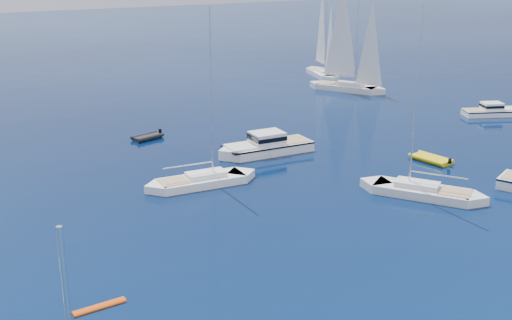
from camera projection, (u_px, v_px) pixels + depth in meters
The scene contains 9 objects.
motor_cruiser_centre at pixel (265, 153), 60.50m from camera, with size 3.06×10.00×2.63m, color white, non-canonical shape.
motor_cruiser_far_r at pixel (492, 115), 74.53m from camera, with size 2.28×7.44×1.95m, color white, non-canonical shape.
sailboat_mid_r at pixel (422, 196), 49.99m from camera, with size 2.70×10.39×15.27m, color silver, non-canonical shape.
sailboat_centre at pixel (202, 185), 52.31m from camera, with size 2.60×9.99×14.69m, color white, non-canonical shape.
sailboat_sails_r at pixel (346, 90), 87.92m from camera, with size 3.01×11.56×17.00m, color silver, non-canonical shape.
sailboat_sails_far at pixel (322, 76), 98.05m from camera, with size 2.75×10.56×15.52m, color white, non-canonical shape.
tender_yellow at pixel (431, 161), 58.22m from camera, with size 2.13×3.94×0.95m, color yellow, non-canonical shape.
tender_grey_far at pixel (147, 139), 65.13m from camera, with size 1.82×3.24×0.95m, color black, non-canonical shape.
kayak_orange at pixel (99, 308), 34.26m from camera, with size 0.56×2.89×0.30m, color #D34809, non-canonical shape.
Camera 1 is at (-28.35, -16.84, 18.04)m, focal length 45.23 mm.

